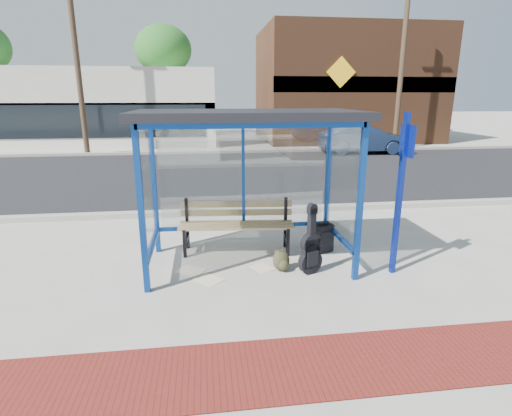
{
  "coord_description": "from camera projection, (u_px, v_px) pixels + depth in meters",
  "views": [
    {
      "loc": [
        -0.66,
        -5.93,
        2.62
      ],
      "look_at": [
        0.15,
        0.2,
        0.88
      ],
      "focal_mm": 28.0,
      "sensor_mm": 36.0,
      "label": 1
    }
  ],
  "objects": [
    {
      "name": "ground",
      "position": [
        249.0,
        264.0,
        6.46
      ],
      "size": [
        120.0,
        120.0,
        0.0
      ],
      "primitive_type": "plane",
      "color": "#B2ADA0",
      "rests_on": "ground"
    },
    {
      "name": "brick_paver_strip",
      "position": [
        278.0,
        369.0,
        3.97
      ],
      "size": [
        60.0,
        1.0,
        0.01
      ],
      "primitive_type": "cube",
      "color": "maroon",
      "rests_on": "ground"
    },
    {
      "name": "curb_near",
      "position": [
        234.0,
        211.0,
        9.21
      ],
      "size": [
        60.0,
        0.25,
        0.12
      ],
      "primitive_type": "cube",
      "color": "gray",
      "rests_on": "ground"
    },
    {
      "name": "street_asphalt",
      "position": [
        223.0,
        173.0,
        14.09
      ],
      "size": [
        60.0,
        10.0,
        0.0
      ],
      "primitive_type": "cube",
      "color": "black",
      "rests_on": "ground"
    },
    {
      "name": "curb_far",
      "position": [
        218.0,
        152.0,
        18.94
      ],
      "size": [
        60.0,
        0.25,
        0.12
      ],
      "primitive_type": "cube",
      "color": "gray",
      "rests_on": "ground"
    },
    {
      "name": "far_sidewalk",
      "position": [
        216.0,
        148.0,
        20.77
      ],
      "size": [
        60.0,
        4.0,
        0.01
      ],
      "primitive_type": "cube",
      "color": "#B2ADA0",
      "rests_on": "ground"
    },
    {
      "name": "bus_shelter",
      "position": [
        247.0,
        134.0,
        5.96
      ],
      "size": [
        3.3,
        1.8,
        2.42
      ],
      "color": "navy",
      "rests_on": "ground"
    },
    {
      "name": "storefront_white",
      "position": [
        49.0,
        108.0,
        21.95
      ],
      "size": [
        18.0,
        6.04,
        4.0
      ],
      "color": "silver",
      "rests_on": "ground"
    },
    {
      "name": "storefront_brown",
      "position": [
        345.0,
        86.0,
        24.24
      ],
      "size": [
        10.0,
        7.08,
        6.4
      ],
      "color": "#59331E",
      "rests_on": "ground"
    },
    {
      "name": "tree_mid",
      "position": [
        163.0,
        50.0,
        25.6
      ],
      "size": [
        3.6,
        3.6,
        7.03
      ],
      "color": "#4C3826",
      "rests_on": "ground"
    },
    {
      "name": "tree_right",
      "position": [
        392.0,
        53.0,
        27.54
      ],
      "size": [
        3.6,
        3.6,
        7.03
      ],
      "color": "#4C3826",
      "rests_on": "ground"
    },
    {
      "name": "utility_pole_west",
      "position": [
        77.0,
        61.0,
        17.38
      ],
      "size": [
        1.6,
        0.24,
        8.0
      ],
      "color": "#4C3826",
      "rests_on": "ground"
    },
    {
      "name": "utility_pole_east",
      "position": [
        402.0,
        64.0,
        19.26
      ],
      "size": [
        1.6,
        0.24,
        8.0
      ],
      "color": "#4C3826",
      "rests_on": "ground"
    },
    {
      "name": "bench",
      "position": [
        236.0,
        222.0,
        6.89
      ],
      "size": [
        1.99,
        0.65,
        0.92
      ],
      "rotation": [
        0.0,
        0.0,
        -0.09
      ],
      "color": "black",
      "rests_on": "ground"
    },
    {
      "name": "guitar_bag",
      "position": [
        311.0,
        250.0,
        6.02
      ],
      "size": [
        0.4,
        0.24,
        1.05
      ],
      "rotation": [
        0.0,
        0.0,
        0.38
      ],
      "color": "black",
      "rests_on": "ground"
    },
    {
      "name": "suitcase",
      "position": [
        324.0,
        238.0,
        6.91
      ],
      "size": [
        0.36,
        0.29,
        0.54
      ],
      "rotation": [
        0.0,
        0.0,
        0.36
      ],
      "color": "black",
      "rests_on": "ground"
    },
    {
      "name": "backpack",
      "position": [
        282.0,
        261.0,
        6.18
      ],
      "size": [
        0.32,
        0.3,
        0.33
      ],
      "rotation": [
        0.0,
        0.0,
        0.27
      ],
      "color": "#302F1B",
      "rests_on": "ground"
    },
    {
      "name": "sign_post",
      "position": [
        401.0,
        186.0,
        5.8
      ],
      "size": [
        0.13,
        0.3,
        2.41
      ],
      "rotation": [
        0.0,
        0.0,
        0.23
      ],
      "color": "navy",
      "rests_on": "ground"
    },
    {
      "name": "newspaper_a",
      "position": [
        191.0,
        271.0,
        6.2
      ],
      "size": [
        0.51,
        0.48,
        0.01
      ],
      "primitive_type": "cube",
      "rotation": [
        0.0,
        0.0,
        -0.58
      ],
      "color": "white",
      "rests_on": "ground"
    },
    {
      "name": "newspaper_b",
      "position": [
        209.0,
        280.0,
        5.9
      ],
      "size": [
        0.48,
        0.48,
        0.01
      ],
      "primitive_type": "cube",
      "rotation": [
        0.0,
        0.0,
        -0.81
      ],
      "color": "white",
      "rests_on": "ground"
    },
    {
      "name": "newspaper_c",
      "position": [
        263.0,
        268.0,
        6.3
      ],
      "size": [
        0.4,
        0.43,
        0.01
      ],
      "primitive_type": "cube",
      "rotation": [
        0.0,
        0.0,
        2.1
      ],
      "color": "white",
      "rests_on": "ground"
    },
    {
      "name": "parked_car",
      "position": [
        364.0,
        139.0,
        18.68
      ],
      "size": [
        4.15,
        1.54,
        1.35
      ],
      "primitive_type": "imported",
      "rotation": [
        0.0,
        0.0,
        1.54
      ],
      "color": "#192746",
      "rests_on": "ground"
    },
    {
      "name": "fire_hydrant",
      "position": [
        404.0,
        139.0,
        20.97
      ],
      "size": [
        0.37,
        0.24,
        0.81
      ],
      "rotation": [
        0.0,
        0.0,
        -0.31
      ],
      "color": "red",
      "rests_on": "ground"
    }
  ]
}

